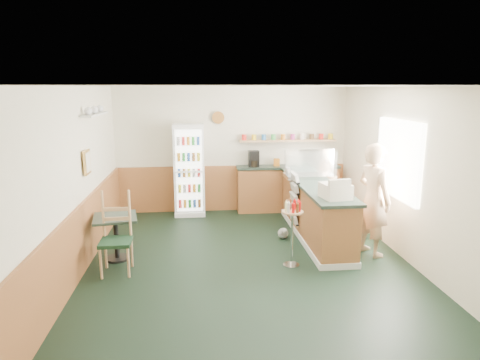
{
  "coord_description": "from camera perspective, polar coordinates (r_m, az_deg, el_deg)",
  "views": [
    {
      "loc": [
        -0.74,
        -6.2,
        2.69
      ],
      "look_at": [
        -0.07,
        0.6,
        1.2
      ],
      "focal_mm": 32.0,
      "sensor_mm": 36.0,
      "label": 1
    }
  ],
  "objects": [
    {
      "name": "ground",
      "position": [
        6.8,
        1.06,
        -10.98
      ],
      "size": [
        6.0,
        6.0,
        0.0
      ],
      "primitive_type": "plane",
      "color": "black",
      "rests_on": "ground"
    },
    {
      "name": "room_envelope",
      "position": [
        7.05,
        -1.42,
        2.81
      ],
      "size": [
        5.04,
        6.02,
        2.72
      ],
      "color": "beige",
      "rests_on": "ground"
    },
    {
      "name": "service_counter",
      "position": [
        7.89,
        9.97,
        -4.28
      ],
      "size": [
        0.68,
        3.01,
        1.01
      ],
      "color": "#AA6837",
      "rests_on": "ground"
    },
    {
      "name": "back_counter",
      "position": [
        9.45,
        6.27,
        -0.83
      ],
      "size": [
        2.24,
        0.42,
        1.69
      ],
      "color": "#AA6837",
      "rests_on": "ground"
    },
    {
      "name": "drinks_fridge",
      "position": [
        9.11,
        -6.79,
        1.35
      ],
      "size": [
        0.64,
        0.54,
        1.94
      ],
      "color": "white",
      "rests_on": "ground"
    },
    {
      "name": "display_case",
      "position": [
        8.15,
        9.28,
        2.15
      ],
      "size": [
        0.92,
        0.48,
        0.53
      ],
      "color": "silver",
      "rests_on": "service_counter"
    },
    {
      "name": "cash_register",
      "position": [
        6.73,
        12.6,
        -1.42
      ],
      "size": [
        0.46,
        0.47,
        0.23
      ],
      "primitive_type": "cube",
      "rotation": [
        0.0,
        0.0,
        0.17
      ],
      "color": "beige",
      "rests_on": "service_counter"
    },
    {
      "name": "shopkeeper",
      "position": [
        7.19,
        17.39,
        -2.53
      ],
      "size": [
        0.62,
        0.72,
        1.83
      ],
      "primitive_type": "imported",
      "rotation": [
        0.0,
        0.0,
        1.92
      ],
      "color": "tan",
      "rests_on": "ground"
    },
    {
      "name": "condiment_stand",
      "position": [
        6.51,
        6.99,
        -5.66
      ],
      "size": [
        0.33,
        0.33,
        1.01
      ],
      "rotation": [
        0.0,
        0.0,
        0.37
      ],
      "color": "silver",
      "rests_on": "ground"
    },
    {
      "name": "newspaper_rack",
      "position": [
        7.87,
        7.25,
        -2.43
      ],
      "size": [
        0.09,
        0.47,
        0.94
      ],
      "color": "black",
      "rests_on": "ground"
    },
    {
      "name": "cafe_table",
      "position": [
        7.02,
        -16.23,
        -6.34
      ],
      "size": [
        0.75,
        0.75,
        0.71
      ],
      "rotation": [
        0.0,
        0.0,
        0.17
      ],
      "color": "black",
      "rests_on": "ground"
    },
    {
      "name": "cafe_chair",
      "position": [
        6.58,
        -16.16,
        -6.42
      ],
      "size": [
        0.46,
        0.46,
        1.2
      ],
      "rotation": [
        0.0,
        0.0,
        0.02
      ],
      "color": "black",
      "rests_on": "ground"
    },
    {
      "name": "dog_doorstop",
      "position": [
        7.81,
        5.78,
        -7.04
      ],
      "size": [
        0.19,
        0.24,
        0.23
      ],
      "rotation": [
        0.0,
        0.0,
        -0.28
      ],
      "color": "gray",
      "rests_on": "ground"
    }
  ]
}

